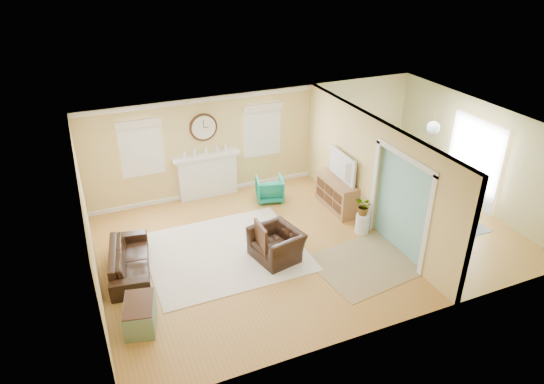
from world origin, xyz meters
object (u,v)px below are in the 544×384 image
at_px(dining_table, 409,201).
at_px(eames_chair, 276,244).
at_px(credenza, 337,194).
at_px(green_chair, 270,189).
at_px(sofa, 130,260).

bearing_deg(dining_table, eames_chair, 92.55).
distance_m(eames_chair, credenza, 2.58).
relative_size(credenza, dining_table, 0.80).
bearing_deg(green_chair, sofa, 38.37).
relative_size(sofa, eames_chair, 1.88).
height_order(sofa, dining_table, dining_table).
height_order(sofa, credenza, credenza).
height_order(eames_chair, dining_table, eames_chair).
bearing_deg(eames_chair, credenza, 109.00).
relative_size(green_chair, credenza, 0.49).
distance_m(sofa, dining_table, 6.64).
xyz_separation_m(sofa, dining_table, (6.64, -0.19, 0.03)).
bearing_deg(credenza, sofa, -172.70).
xyz_separation_m(sofa, eames_chair, (2.89, -0.69, 0.05)).
relative_size(eames_chair, dining_table, 0.59).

